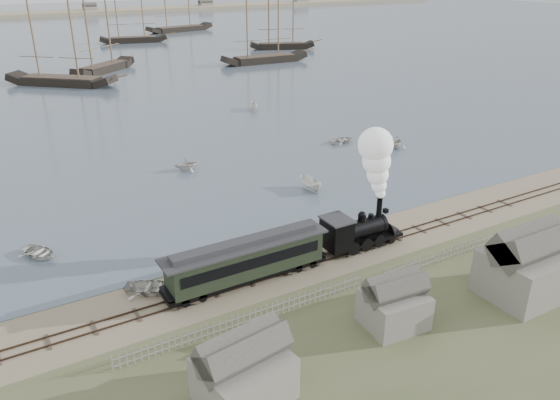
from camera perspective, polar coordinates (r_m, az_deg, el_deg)
ground at (r=46.71m, az=0.04°, el=-6.03°), size 600.00×600.00×0.00m
harbor_water at (r=207.35m, az=-25.32°, el=15.11°), size 600.00×336.00×0.06m
rail_track at (r=45.21m, az=1.33°, el=-7.07°), size 120.00×1.80×0.16m
picket_fence_west at (r=38.94m, az=-3.10°, el=-12.83°), size 19.00×0.10×1.20m
picket_fence_east at (r=48.80m, az=17.52°, el=-5.86°), size 15.00×0.10×1.20m
shed_left at (r=33.62m, az=-3.72°, el=-19.88°), size 5.00×4.00×4.10m
shed_mid at (r=39.64m, az=11.65°, el=-12.62°), size 4.00×3.50×3.60m
shed_right at (r=45.81m, az=23.88°, el=-8.95°), size 6.00×5.00×5.10m
locomotive at (r=47.36m, az=9.69°, el=0.42°), size 8.23×3.07×10.26m
passenger_coach at (r=42.42m, az=-3.53°, el=-6.15°), size 13.51×2.61×3.28m
beached_dinghy at (r=43.08m, az=-13.33°, el=-8.90°), size 4.55×4.86×0.82m
rowboat_0 at (r=50.89m, az=-23.87°, el=-5.05°), size 4.42×4.00×0.75m
rowboat_1 at (r=66.50m, az=-9.66°, el=3.76°), size 2.91×3.31×1.64m
rowboat_2 at (r=59.94m, az=3.16°, el=1.69°), size 3.58×1.40×1.38m
rowboat_3 at (r=76.51m, az=6.50°, el=6.24°), size 2.68×3.70×0.75m
rowboat_4 at (r=75.36m, az=12.11°, el=5.97°), size 4.05×4.21×1.71m
rowboat_5 at (r=93.77m, az=-2.75°, el=9.80°), size 3.58×2.85×1.32m
schooner_2 at (r=120.31m, az=-22.52°, el=15.72°), size 20.45×19.09×20.00m
schooner_3 at (r=132.53m, az=-18.42°, el=16.86°), size 17.39×15.51×20.00m
schooner_4 at (r=138.69m, az=-1.64°, el=18.24°), size 22.24×5.83×20.00m
schooner_5 at (r=161.55m, az=0.22°, el=19.01°), size 18.45×10.56×20.00m
schooner_8 at (r=180.91m, az=-15.38°, el=18.73°), size 20.62×8.87×20.00m
schooner_9 at (r=208.03m, az=-10.61°, el=19.68°), size 25.90×10.80×20.00m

